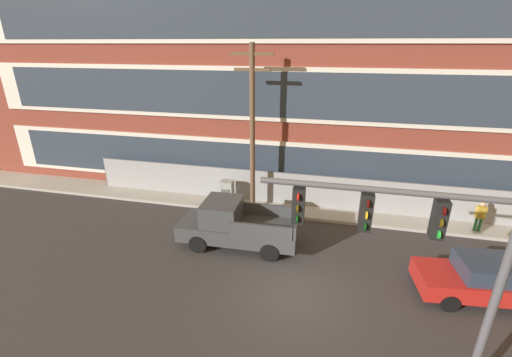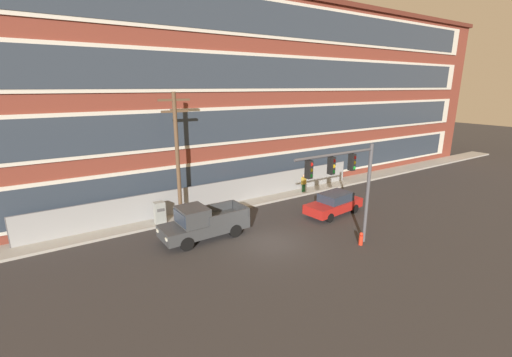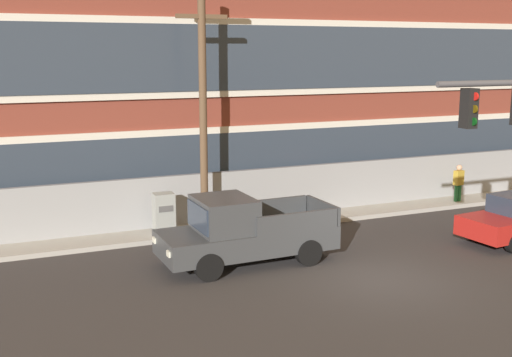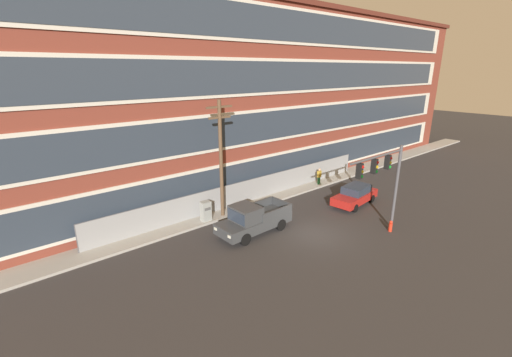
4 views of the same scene
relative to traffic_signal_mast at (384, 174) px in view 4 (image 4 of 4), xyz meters
name	(u,v)px [view 4 (image 4 of 4)]	position (x,y,z in m)	size (l,w,h in m)	color
ground_plane	(314,234)	(-2.99, 2.81, -4.27)	(160.00, 160.00, 0.00)	#333030
sidewalk_building_side	(250,204)	(-2.99, 9.61, -4.19)	(80.00, 2.13, 0.16)	#9E9B93
brick_mill_building	(256,95)	(3.22, 16.18, 3.70)	(56.47, 11.61, 15.93)	brown
chain_link_fence	(251,190)	(-2.55, 9.96, -3.26)	(26.39, 0.06, 2.00)	gray
traffic_signal_mast	(384,174)	(0.00, 0.00, 0.00)	(5.56, 0.43, 5.84)	#4C4C51
pickup_truck_dark_grey	(253,220)	(-6.03, 5.58, -3.30)	(5.36, 2.23, 2.09)	#383A3D
sedan_red	(355,195)	(3.57, 4.19, -3.47)	(4.70, 2.27, 1.56)	#AD1E19
utility_pole_near_corner	(221,156)	(-6.08, 9.02, 0.40)	(2.04, 0.26, 8.56)	brown
electrical_cabinet	(206,212)	(-7.52, 9.02, -3.48)	(0.69, 0.56, 1.59)	#939993
pedestrian_near_cabinet	(319,176)	(4.93, 9.08, -3.30)	(0.44, 0.31, 1.69)	#236B38
fire_hydrant	(391,226)	(1.26, -0.23, -3.89)	(0.24, 0.24, 0.78)	red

